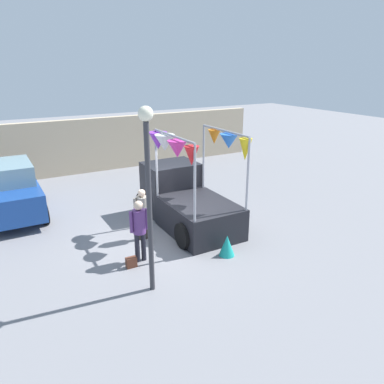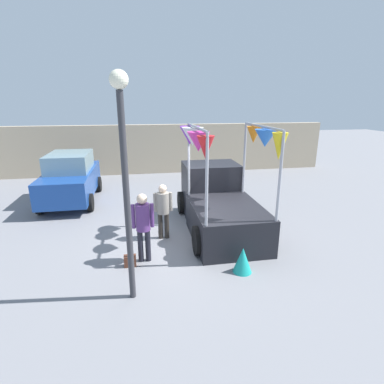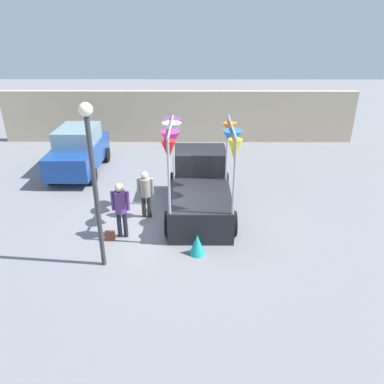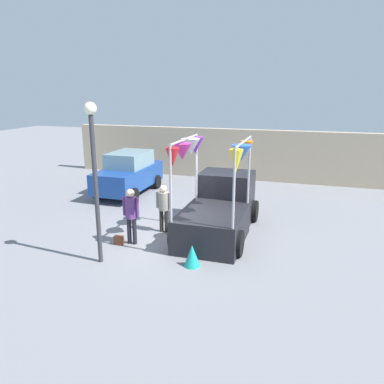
{
  "view_description": "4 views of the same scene",
  "coord_description": "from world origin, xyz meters",
  "views": [
    {
      "loc": [
        -4.52,
        -9.49,
        5.09
      ],
      "look_at": [
        0.55,
        -0.5,
        1.52
      ],
      "focal_mm": 35.0,
      "sensor_mm": 36.0,
      "label": 1
    },
    {
      "loc": [
        -1.29,
        -7.65,
        3.78
      ],
      "look_at": [
        0.08,
        0.19,
        1.36
      ],
      "focal_mm": 28.0,
      "sensor_mm": 36.0,
      "label": 2
    },
    {
      "loc": [
        0.81,
        -10.51,
        5.96
      ],
      "look_at": [
        0.75,
        -0.48,
        1.25
      ],
      "focal_mm": 35.0,
      "sensor_mm": 36.0,
      "label": 3
    },
    {
      "loc": [
        3.63,
        -10.57,
        4.58
      ],
      "look_at": [
        0.36,
        -0.14,
        1.56
      ],
      "focal_mm": 35.0,
      "sensor_mm": 36.0,
      "label": 4
    }
  ],
  "objects": [
    {
      "name": "ground_plane",
      "position": [
        0.0,
        0.0,
        0.0
      ],
      "size": [
        60.0,
        60.0,
        0.0
      ],
      "primitive_type": "plane",
      "color": "slate"
    },
    {
      "name": "street_lamp",
      "position": [
        -1.57,
        -2.34,
        2.76
      ],
      "size": [
        0.32,
        0.32,
        4.28
      ],
      "color": "#333338",
      "rests_on": "ground"
    },
    {
      "name": "person_customer",
      "position": [
        -1.3,
        -0.95,
        1.05
      ],
      "size": [
        0.53,
        0.34,
        1.73
      ],
      "color": "black",
      "rests_on": "ground"
    },
    {
      "name": "handbag",
      "position": [
        -1.65,
        -1.15,
        0.14
      ],
      "size": [
        0.28,
        0.16,
        0.28
      ],
      "primitive_type": "cube",
      "color": "#592D1E",
      "rests_on": "ground"
    },
    {
      "name": "person_vendor",
      "position": [
        -0.73,
        0.25,
        0.96
      ],
      "size": [
        0.53,
        0.34,
        1.59
      ],
      "color": "#2D2823",
      "rests_on": "ground"
    },
    {
      "name": "brick_boundary_wall",
      "position": [
        0.0,
        8.54,
        1.3
      ],
      "size": [
        18.0,
        0.36,
        2.6
      ],
      "primitive_type": "cube",
      "color": "tan",
      "rests_on": "ground"
    },
    {
      "name": "vendor_truck",
      "position": [
        0.99,
        0.86,
        0.92
      ],
      "size": [
        2.52,
        4.04,
        3.18
      ],
      "color": "black",
      "rests_on": "ground"
    },
    {
      "name": "folded_kite_bundle_teal",
      "position": [
        0.9,
        -1.85,
        0.3
      ],
      "size": [
        0.52,
        0.52,
        0.6
      ],
      "primitive_type": "cone",
      "rotation": [
        0.0,
        0.0,
        1.37
      ],
      "color": "teal",
      "rests_on": "ground"
    },
    {
      "name": "parked_car",
      "position": [
        -3.98,
        4.21,
        0.94
      ],
      "size": [
        1.88,
        4.0,
        1.88
      ],
      "color": "navy",
      "rests_on": "ground"
    }
  ]
}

